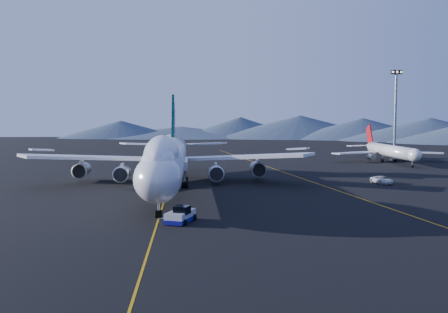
{
  "coord_description": "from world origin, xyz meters",
  "views": [
    {
      "loc": [
        4.49,
        -94.45,
        13.93
      ],
      "look_at": [
        10.93,
        3.28,
        6.0
      ],
      "focal_mm": 40.0,
      "sensor_mm": 36.0,
      "label": 1
    }
  ],
  "objects": [
    {
      "name": "ground",
      "position": [
        0.0,
        0.0,
        0.0
      ],
      "size": [
        500.0,
        500.0,
        0.0
      ],
      "primitive_type": "plane",
      "color": "black",
      "rests_on": "ground"
    },
    {
      "name": "taxiway_line_main",
      "position": [
        0.0,
        0.0,
        0.01
      ],
      "size": [
        0.25,
        220.0,
        0.01
      ],
      "primitive_type": "cube",
      "color": "#C78B0B",
      "rests_on": "ground"
    },
    {
      "name": "taxiway_line_side",
      "position": [
        30.0,
        10.0,
        0.01
      ],
      "size": [
        28.08,
        198.09,
        0.01
      ],
      "primitive_type": "cube",
      "rotation": [
        0.0,
        0.0,
        0.14
      ],
      "color": "#C78B0B",
      "rests_on": "ground"
    },
    {
      "name": "boeing_747",
      "position": [
        0.0,
        0.03,
        5.81
      ],
      "size": [
        59.62,
        72.43,
        19.37
      ],
      "color": "silver",
      "rests_on": "ground"
    },
    {
      "name": "pushback_tug",
      "position": [
        3.0,
        -29.5,
        0.72
      ],
      "size": [
        4.37,
        5.87,
        2.29
      ],
      "rotation": [
        0.0,
        0.0,
        -0.37
      ],
      "color": "silver",
      "rests_on": "ground"
    },
    {
      "name": "second_jet",
      "position": [
        64.54,
        52.79,
        3.44
      ],
      "size": [
        35.34,
        39.93,
        11.36
      ],
      "rotation": [
        0.0,
        0.0,
        -0.36
      ],
      "color": "silver",
      "rests_on": "ground"
    },
    {
      "name": "service_van",
      "position": [
        43.85,
        5.57,
        0.77
      ],
      "size": [
        3.68,
        5.98,
        1.55
      ],
      "primitive_type": "imported",
      "rotation": [
        0.0,
        0.0,
        0.21
      ],
      "color": "silver",
      "rests_on": "ground"
    },
    {
      "name": "floodlight_mast",
      "position": [
        68.72,
        59.12,
        14.36
      ],
      "size": [
        3.5,
        2.63,
        28.34
      ],
      "rotation": [
        0.0,
        0.0,
        -0.12
      ],
      "color": "black",
      "rests_on": "ground"
    }
  ]
}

